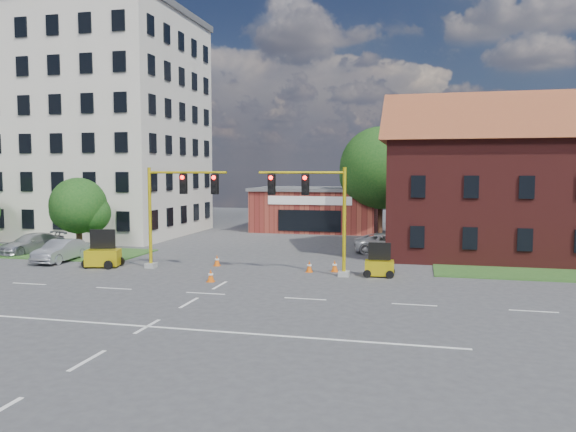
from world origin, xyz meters
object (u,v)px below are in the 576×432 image
object	(u,v)px
signal_mast_west	(175,205)
pickup_white	(390,243)
trailer_west	(103,256)
trailer_east	(379,266)
signal_mast_east	(316,207)

from	to	relation	value
signal_mast_west	pickup_white	xyz separation A→B (m)	(12.41, 9.68, -3.19)
signal_mast_west	trailer_west	world-z (taller)	signal_mast_west
trailer_west	trailer_east	bearing A→B (deg)	-12.77
signal_mast_east	pickup_white	xyz separation A→B (m)	(3.70, 9.68, -3.19)
trailer_east	trailer_west	bearing A→B (deg)	179.00
signal_mast_east	trailer_east	bearing A→B (deg)	7.50
trailer_west	trailer_east	distance (m)	17.01
signal_mast_east	pickup_white	distance (m)	10.85
trailer_west	trailer_east	world-z (taller)	trailer_west
signal_mast_west	trailer_west	size ratio (longest dim) A/B	2.74
signal_mast_west	trailer_west	distance (m)	5.68
signal_mast_east	trailer_west	xyz separation A→B (m)	(-13.38, -0.43, -3.21)
signal_mast_east	trailer_east	distance (m)	4.94
trailer_east	pickup_white	distance (m)	9.21
pickup_white	trailer_east	bearing A→B (deg)	170.03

